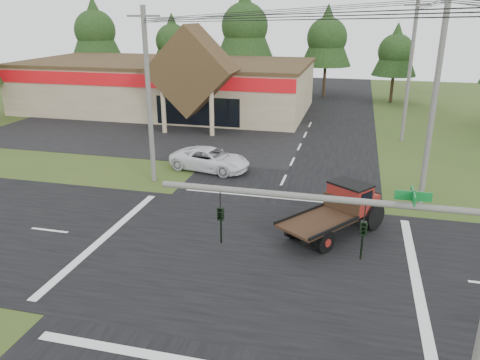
% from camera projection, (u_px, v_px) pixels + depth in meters
% --- Properties ---
extents(ground, '(120.00, 120.00, 0.00)m').
position_uv_depth(ground, '(248.00, 255.00, 20.65)').
color(ground, '#2D4217').
rests_on(ground, ground).
extents(road_ns, '(12.00, 120.00, 0.02)m').
position_uv_depth(road_ns, '(248.00, 255.00, 20.65)').
color(road_ns, black).
rests_on(road_ns, ground).
extents(road_ew, '(120.00, 12.00, 0.02)m').
position_uv_depth(road_ew, '(248.00, 255.00, 20.65)').
color(road_ew, black).
rests_on(road_ew, ground).
extents(parking_apron, '(28.00, 14.00, 0.02)m').
position_uv_depth(parking_apron, '(142.00, 133.00, 41.18)').
color(parking_apron, black).
rests_on(parking_apron, ground).
extents(cvs_building, '(30.40, 18.20, 9.19)m').
position_uv_depth(cvs_building, '(168.00, 84.00, 50.27)').
color(cvs_building, '#9E896B').
rests_on(cvs_building, ground).
extents(traffic_signal_mast, '(8.12, 0.24, 7.00)m').
position_uv_depth(traffic_signal_mast, '(418.00, 269.00, 10.98)').
color(traffic_signal_mast, '#595651').
rests_on(traffic_signal_mast, ground).
extents(utility_pole_nw, '(2.00, 0.30, 10.50)m').
position_uv_depth(utility_pole_nw, '(149.00, 96.00, 27.95)').
color(utility_pole_nw, '#595651').
rests_on(utility_pole_nw, ground).
extents(utility_pole_ne, '(2.00, 0.30, 11.50)m').
position_uv_depth(utility_pole_ne, '(434.00, 99.00, 24.13)').
color(utility_pole_ne, '#595651').
rests_on(utility_pole_ne, ground).
extents(utility_pole_n, '(2.00, 0.30, 11.20)m').
position_uv_depth(utility_pole_n, '(410.00, 71.00, 36.96)').
color(utility_pole_n, '#595651').
rests_on(utility_pole_n, ground).
extents(tree_row_a, '(6.72, 6.72, 12.12)m').
position_uv_depth(tree_row_a, '(95.00, 28.00, 61.26)').
color(tree_row_a, '#332316').
rests_on(tree_row_a, ground).
extents(tree_row_b, '(5.60, 5.60, 10.10)m').
position_uv_depth(tree_row_b, '(172.00, 39.00, 61.27)').
color(tree_row_b, '#332316').
rests_on(tree_row_b, ground).
extents(tree_row_c, '(7.28, 7.28, 13.13)m').
position_uv_depth(tree_row_c, '(245.00, 24.00, 57.39)').
color(tree_row_c, '#332316').
rests_on(tree_row_c, ground).
extents(tree_row_d, '(6.16, 6.16, 11.11)m').
position_uv_depth(tree_row_d, '(327.00, 36.00, 56.48)').
color(tree_row_d, '#332316').
rests_on(tree_row_d, ground).
extents(tree_row_e, '(5.04, 5.04, 9.09)m').
position_uv_depth(tree_row_e, '(396.00, 50.00, 53.29)').
color(tree_row_e, '#332316').
rests_on(tree_row_e, ground).
extents(antique_flatbed_truck, '(5.14, 5.95, 2.40)m').
position_uv_depth(antique_flatbed_truck, '(334.00, 212.00, 22.14)').
color(antique_flatbed_truck, '#621E0E').
rests_on(antique_flatbed_truck, ground).
extents(white_pickup, '(5.78, 3.46, 1.50)m').
position_uv_depth(white_pickup, '(210.00, 159.00, 31.51)').
color(white_pickup, white).
rests_on(white_pickup, ground).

